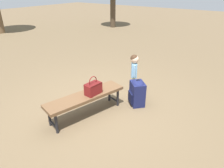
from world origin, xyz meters
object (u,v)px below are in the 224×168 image
(park_bench, at_px, (86,98))
(handbag, at_px, (93,88))
(backpack_large, at_px, (137,92))
(child_standing, at_px, (134,68))

(park_bench, height_order, handbag, handbag)
(handbag, height_order, backpack_large, handbag)
(child_standing, bearing_deg, handbag, 171.49)
(park_bench, height_order, backpack_large, backpack_large)
(park_bench, bearing_deg, backpack_large, -33.69)
(child_standing, xyz_separation_m, backpack_large, (-0.43, -0.34, -0.33))
(child_standing, bearing_deg, park_bench, 168.35)
(child_standing, height_order, backpack_large, child_standing)
(park_bench, relative_size, handbag, 4.48)
(park_bench, xyz_separation_m, handbag, (0.13, -0.10, 0.18))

